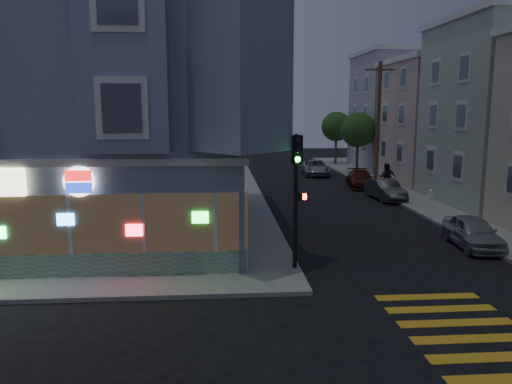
{
  "coord_description": "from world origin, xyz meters",
  "views": [
    {
      "loc": [
        0.13,
        -12.55,
        5.74
      ],
      "look_at": [
        1.6,
        6.78,
        2.5
      ],
      "focal_mm": 35.0,
      "sensor_mm": 36.0,
      "label": 1
    }
  ],
  "objects": [
    {
      "name": "sidewalk_nw",
      "position": [
        -13.5,
        23.0,
        0.07
      ],
      "size": [
        33.0,
        42.0,
        0.15
      ],
      "primitive_type": "cube",
      "color": "gray",
      "rests_on": "ground"
    },
    {
      "name": "row_house_d",
      "position": [
        19.5,
        34.0,
        5.4
      ],
      "size": [
        12.0,
        8.6,
        10.5
      ],
      "primitive_type": "cube",
      "color": "#A8A2B2",
      "rests_on": "sidewalk_ne"
    },
    {
      "name": "pedestrian_a",
      "position": [
        11.55,
        20.55,
        1.11
      ],
      "size": [
        0.99,
        0.8,
        1.91
      ],
      "primitive_type": "imported",
      "rotation": [
        0.0,
        0.0,
        3.05
      ],
      "color": "black",
      "rests_on": "sidewalk_ne"
    },
    {
      "name": "utility_pole",
      "position": [
        12.0,
        24.0,
        4.8
      ],
      "size": [
        2.2,
        0.3,
        9.0
      ],
      "color": "#4C3826",
      "rests_on": "sidewalk_ne"
    },
    {
      "name": "fire_hydrant",
      "position": [
        13.0,
        16.49,
        0.55
      ],
      "size": [
        0.44,
        0.25,
        0.76
      ],
      "color": "white",
      "rests_on": "sidewalk_ne"
    },
    {
      "name": "street_tree_near",
      "position": [
        12.2,
        30.0,
        3.94
      ],
      "size": [
        3.0,
        3.0,
        5.3
      ],
      "color": "#4C3826",
      "rests_on": "sidewalk_ne"
    },
    {
      "name": "street_tree_far",
      "position": [
        12.2,
        38.0,
        3.94
      ],
      "size": [
        3.0,
        3.0,
        5.3
      ],
      "color": "#4C3826",
      "rests_on": "sidewalk_ne"
    },
    {
      "name": "pedestrian_b",
      "position": [
        11.82,
        20.79,
        1.05
      ],
      "size": [
        1.14,
        0.84,
        1.8
      ],
      "primitive_type": "imported",
      "rotation": [
        0.0,
        0.0,
        2.71
      ],
      "color": "#232028",
      "rests_on": "sidewalk_ne"
    },
    {
      "name": "traffic_signal",
      "position": [
        2.82,
        4.29,
        3.35
      ],
      "size": [
        0.6,
        0.53,
        4.74
      ],
      "rotation": [
        0.0,
        0.0,
        0.34
      ],
      "color": "black",
      "rests_on": "sidewalk_nw"
    },
    {
      "name": "corner_building",
      "position": [
        -6.0,
        10.98,
        5.82
      ],
      "size": [
        14.6,
        14.6,
        11.4
      ],
      "color": "slate",
      "rests_on": "sidewalk_nw"
    },
    {
      "name": "parked_car_c",
      "position": [
        10.59,
        23.23,
        0.62
      ],
      "size": [
        2.29,
        4.46,
        1.24
      ],
      "primitive_type": "imported",
      "rotation": [
        0.0,
        0.0,
        -0.13
      ],
      "color": "#581914",
      "rests_on": "ground"
    },
    {
      "name": "row_house_c",
      "position": [
        19.5,
        25.0,
        4.65
      ],
      "size": [
        12.0,
        8.6,
        9.0
      ],
      "primitive_type": "cube",
      "color": "#C3AA96",
      "rests_on": "sidewalk_ne"
    },
    {
      "name": "parked_car_d",
      "position": [
        8.6,
        30.27,
        0.66
      ],
      "size": [
        2.49,
        4.87,
        1.32
      ],
      "primitive_type": "imported",
      "rotation": [
        0.0,
        0.0,
        -0.07
      ],
      "color": "#A1A6AC",
      "rests_on": "ground"
    },
    {
      "name": "parked_car_b",
      "position": [
        10.7,
        18.03,
        0.66
      ],
      "size": [
        1.69,
        4.09,
        1.32
      ],
      "primitive_type": "imported",
      "rotation": [
        0.0,
        0.0,
        0.08
      ],
      "color": "#313436",
      "rests_on": "ground"
    },
    {
      "name": "parked_car_a",
      "position": [
        10.7,
        6.94,
        0.66
      ],
      "size": [
        1.92,
        3.98,
        1.31
      ],
      "primitive_type": "imported",
      "rotation": [
        0.0,
        0.0,
        -0.1
      ],
      "color": "#9E9FA5",
      "rests_on": "ground"
    },
    {
      "name": "ground",
      "position": [
        0.0,
        0.0,
        0.0
      ],
      "size": [
        120.0,
        120.0,
        0.0
      ],
      "primitive_type": "plane",
      "color": "black",
      "rests_on": "ground"
    }
  ]
}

